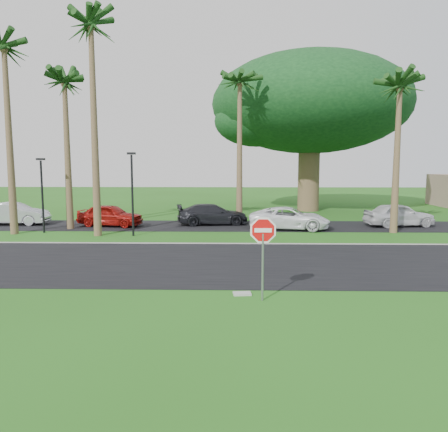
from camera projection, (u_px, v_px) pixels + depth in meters
The scene contains 19 objects.
ground at pixel (243, 275), 15.88m from camera, with size 120.00×120.00×0.00m, color #225314.
road at pixel (242, 262), 17.87m from camera, with size 120.00×8.00×0.02m, color black.
parking_strip at pixel (239, 226), 28.29m from camera, with size 120.00×5.00×0.02m, color black.
curb at pixel (241, 244), 21.89m from camera, with size 120.00×0.12×0.06m, color gray.
stop_sign_near at pixel (263, 241), 12.68m from camera, with size 1.05×0.07×2.62m.
palm_left_far at pixel (4, 52), 23.92m from camera, with size 5.00×5.00×11.50m.
palm_left_mid at pixel (65, 85), 26.02m from camera, with size 5.00×5.00×10.00m.
palm_left_near at pixel (91, 30), 23.19m from camera, with size 5.00×5.00×12.50m.
palm_center at pixel (240, 85), 28.69m from camera, with size 5.00×5.00×10.50m.
palm_right_near at pixel (400, 89), 24.62m from camera, with size 5.00×5.00×9.50m.
canopy_tree at pixel (310, 104), 36.51m from camera, with size 16.50×16.50×13.12m.
streetlight_left at pixel (42, 190), 25.29m from camera, with size 0.45×0.25×4.34m.
streetlight_right at pixel (132, 189), 24.15m from camera, with size 0.45×0.25×4.64m.
car_silver at pixel (14, 214), 28.75m from camera, with size 1.54×4.42×1.46m, color silver.
car_red at pixel (110, 215), 28.07m from camera, with size 1.67×4.16×1.42m, color maroon.
car_dark at pixel (212, 215), 28.82m from camera, with size 1.90×4.67×1.36m, color black.
car_minivan at pixel (289, 218), 26.76m from camera, with size 2.25×4.87×1.35m, color white.
car_pickup at pixel (399, 215), 27.97m from camera, with size 1.76×4.37×1.49m, color silver.
utility_slab at pixel (242, 294), 13.46m from camera, with size 0.55×0.35×0.06m, color #9D9E96.
Camera 1 is at (-0.33, -15.53, 4.01)m, focal length 35.00 mm.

